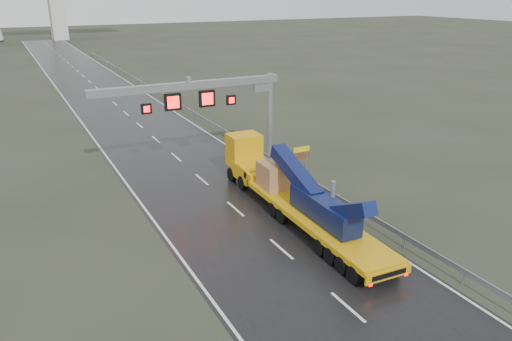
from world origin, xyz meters
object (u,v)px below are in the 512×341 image
sign_gantry (215,99)px  exit_sign_pair (301,155)px  striped_barrier (284,168)px  heavy_haul_truck (284,186)px

sign_gantry → exit_sign_pair: bearing=-42.8°
exit_sign_pair → striped_barrier: size_ratio=2.04×
striped_barrier → heavy_haul_truck: bearing=-113.5°
exit_sign_pair → striped_barrier: 1.66m
heavy_haul_truck → striped_barrier: heavy_haul_truck is taller
heavy_haul_truck → striped_barrier: 6.26m
sign_gantry → heavy_haul_truck: (0.78, -9.33, -4.01)m
sign_gantry → heavy_haul_truck: 10.18m
sign_gantry → exit_sign_pair: 7.87m
sign_gantry → striped_barrier: 7.51m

